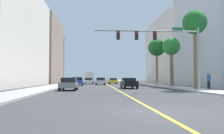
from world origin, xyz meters
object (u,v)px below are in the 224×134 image
palm_near (195,24)px  car_black (129,83)px  car_yellow (113,81)px  traffic_signal_mast (163,43)px  car_silver (100,81)px  car_gray (69,84)px  car_white (89,81)px  street_lamp (64,59)px  delivery_truck (89,77)px  pedestrian (209,81)px  car_blue (78,81)px  palm_mid (171,47)px  palm_far (157,48)px

palm_near → car_black: palm_near is taller
car_yellow → traffic_signal_mast: bearing=-87.7°
traffic_signal_mast → car_silver: 26.92m
palm_near → car_gray: (-14.05, 0.83, -6.70)m
car_yellow → car_silver: bearing=-114.8°
car_white → car_black: car_white is taller
traffic_signal_mast → street_lamp: bearing=124.9°
car_silver → delivery_truck: delivery_truck is taller
pedestrian → car_blue: bearing=4.4°
palm_near → palm_mid: bearing=89.9°
traffic_signal_mast → car_white: traffic_signal_mast is taller
car_gray → car_silver: bearing=-99.9°
car_white → car_gray: car_gray is taller
palm_mid → car_white: size_ratio=1.77×
car_gray → delivery_truck: delivery_truck is taller
palm_near → car_silver: (-10.08, 22.77, -6.69)m
car_black → delivery_truck: size_ratio=0.57×
street_lamp → delivery_truck: size_ratio=1.03×
street_lamp → pedestrian: 22.63m
palm_near → pedestrian: bearing=-0.8°
car_white → car_silver: size_ratio=0.95×
pedestrian → car_silver: bearing=-9.8°
car_black → traffic_signal_mast: bearing=-76.3°
palm_near → pedestrian: palm_near is taller
traffic_signal_mast → car_yellow: size_ratio=2.56×
palm_mid → car_gray: (-14.08, -7.66, -5.16)m
traffic_signal_mast → street_lamp: 20.47m
palm_near → delivery_truck: 43.94m
street_lamp → car_white: (3.65, 14.32, -3.84)m
car_blue → delivery_truck: 23.62m
palm_far → car_gray: bearing=-131.1°
palm_mid → car_gray: palm_mid is taller
car_black → delivery_truck: 36.96m
palm_far → pedestrian: (1.43, -17.02, -5.73)m
street_lamp → pedestrian: size_ratio=4.34×
car_white → car_yellow: (5.58, 2.09, 0.01)m
palm_mid → palm_far: 8.55m
car_gray → palm_mid: bearing=-151.1°
traffic_signal_mast → car_white: bearing=104.5°
palm_mid → pedestrian: 9.90m
palm_far → traffic_signal_mast: bearing=-102.9°
car_white → car_silver: 5.68m
car_white → car_yellow: car_white is taller
street_lamp → palm_near: 21.37m
street_lamp → car_white: bearing=75.7°
palm_far → car_silver: (-10.15, 5.78, -6.06)m
car_white → car_yellow: 5.96m
car_white → car_black: 23.41m
car_white → pedestrian: pedestrian is taller
palm_far → car_blue: 15.65m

